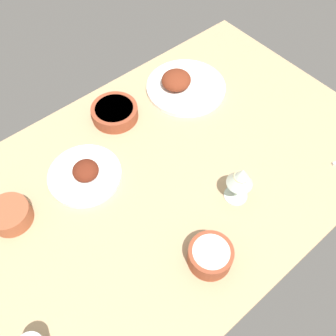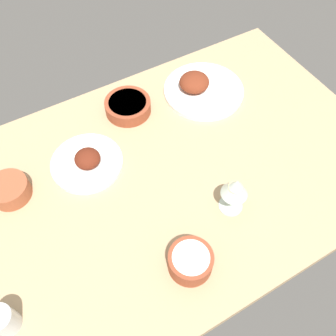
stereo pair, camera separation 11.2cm
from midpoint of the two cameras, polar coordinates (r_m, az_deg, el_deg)
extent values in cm
cube|color=tan|center=(115.60, -2.77, -1.32)|extent=(140.00, 90.00, 4.00)
cylinder|color=white|center=(116.41, -15.61, -1.28)|extent=(22.71, 22.71, 1.60)
ellipsoid|color=#602314|center=(113.41, -15.58, -0.59)|extent=(8.00, 7.88, 5.15)
cylinder|color=white|center=(137.01, 0.44, 12.41)|extent=(29.14, 29.14, 1.60)
ellipsoid|color=maroon|center=(134.59, -1.15, 13.47)|extent=(10.90, 10.49, 5.87)
cylinder|color=brown|center=(98.21, 3.31, -13.85)|extent=(11.90, 11.90, 6.14)
cylinder|color=white|center=(95.80, 3.39, -13.32)|extent=(9.76, 9.76, 1.00)
cylinder|color=#A35133|center=(114.80, -26.15, -6.83)|extent=(11.91, 11.91, 5.40)
cylinder|color=#DBCC7A|center=(113.04, -26.56, -6.30)|extent=(9.76, 9.76, 1.00)
cylinder|color=brown|center=(128.38, -10.86, 8.38)|extent=(15.96, 15.96, 4.57)
cylinder|color=#4C192D|center=(127.09, -10.99, 8.92)|extent=(13.09, 13.09, 1.00)
cylinder|color=silver|center=(109.99, 7.68, -4.51)|extent=(7.00, 7.00, 0.50)
cylinder|color=silver|center=(106.77, 7.91, -3.51)|extent=(1.00, 1.00, 7.00)
cone|color=silver|center=(101.07, 8.34, -1.56)|extent=(7.60, 7.60, 6.50)
cylinder|color=beige|center=(102.29, 8.24, -2.00)|extent=(4.18, 4.18, 2.80)
camera|label=1|loc=(0.06, -92.87, -4.23)|focal=38.89mm
camera|label=2|loc=(0.06, 87.13, 4.23)|focal=38.89mm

